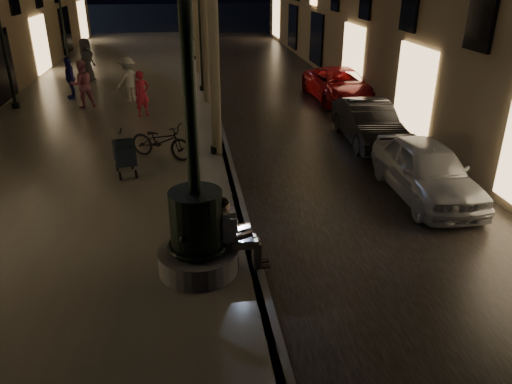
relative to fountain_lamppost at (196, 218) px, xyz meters
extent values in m
plane|color=black|center=(1.00, 13.00, -1.21)|extent=(120.00, 120.00, 0.00)
cube|color=black|center=(4.00, 13.00, -1.20)|extent=(6.00, 45.00, 0.02)
cube|color=#656159|center=(-3.00, 13.00, -1.11)|extent=(8.00, 45.00, 0.20)
cube|color=#59595B|center=(1.00, 13.00, -1.11)|extent=(0.25, 45.00, 0.20)
cylinder|color=#59595B|center=(0.00, 0.00, -0.81)|extent=(1.40, 1.40, 0.40)
cylinder|color=black|center=(0.00, 0.00, -0.06)|extent=(0.90, 0.90, 1.10)
torus|color=black|center=(0.00, 0.00, -0.51)|extent=(1.04, 1.04, 0.10)
torus|color=black|center=(0.00, 0.00, 0.34)|extent=(0.89, 0.89, 0.09)
cylinder|color=black|center=(0.00, 0.00, 2.09)|extent=(0.20, 0.20, 3.20)
cube|color=gray|center=(0.55, 0.00, -0.52)|extent=(0.37, 0.25, 0.18)
cube|color=silver|center=(0.49, 0.00, -0.17)|extent=(0.46, 0.27, 0.58)
sphere|color=tan|center=(0.46, 0.00, 0.21)|extent=(0.22, 0.22, 0.22)
sphere|color=black|center=(0.45, 0.00, 0.25)|extent=(0.22, 0.22, 0.22)
cube|color=gray|center=(0.80, -0.09, -0.52)|extent=(0.47, 0.13, 0.14)
cube|color=gray|center=(0.80, 0.09, -0.52)|extent=(0.47, 0.13, 0.14)
cube|color=gray|center=(1.02, -0.09, -0.77)|extent=(0.13, 0.12, 0.49)
cube|color=gray|center=(1.02, 0.09, -0.77)|extent=(0.13, 0.12, 0.49)
cube|color=black|center=(1.12, -0.09, -1.00)|extent=(0.27, 0.10, 0.03)
cube|color=black|center=(1.12, 0.09, -1.00)|extent=(0.27, 0.10, 0.03)
cube|color=black|center=(0.82, 0.00, -0.44)|extent=(0.25, 0.34, 0.02)
cube|color=black|center=(0.65, 0.00, -0.32)|extent=(0.09, 0.34, 0.22)
cube|color=#B2DDFF|center=(0.67, 0.00, -0.32)|extent=(0.06, 0.31, 0.19)
cylinder|color=#6B604C|center=(0.75, 6.00, 1.49)|extent=(0.28, 0.28, 5.00)
cylinder|color=#6B604C|center=(0.80, 12.00, 1.54)|extent=(0.28, 0.28, 5.10)
cylinder|color=#6B604C|center=(0.70, 18.00, 1.44)|extent=(0.28, 0.28, 4.90)
cylinder|color=#6B604C|center=(0.78, 24.00, 1.59)|extent=(0.28, 0.28, 5.20)
cylinder|color=black|center=(0.70, 6.00, -0.91)|extent=(0.28, 0.28, 0.20)
cylinder|color=black|center=(0.70, 6.00, 1.19)|extent=(0.12, 0.12, 4.40)
cylinder|color=black|center=(0.70, 14.00, -0.91)|extent=(0.28, 0.28, 0.20)
cylinder|color=black|center=(0.70, 14.00, 1.19)|extent=(0.12, 0.12, 4.40)
cylinder|color=black|center=(0.70, 22.00, -0.91)|extent=(0.28, 0.28, 0.20)
cylinder|color=black|center=(0.70, 22.00, 1.19)|extent=(0.12, 0.12, 4.40)
cylinder|color=black|center=(0.70, 30.00, -0.91)|extent=(0.28, 0.28, 0.20)
cylinder|color=black|center=(0.70, 30.00, 1.19)|extent=(0.12, 0.12, 4.40)
cylinder|color=black|center=(-6.40, 12.00, -0.91)|extent=(0.28, 0.28, 0.20)
cylinder|color=black|center=(-6.40, 12.00, 1.19)|extent=(0.12, 0.12, 4.40)
cylinder|color=black|center=(-6.40, 22.00, -0.91)|extent=(0.28, 0.28, 0.20)
cylinder|color=black|center=(-6.40, 22.00, 1.19)|extent=(0.12, 0.12, 4.40)
cube|color=black|center=(-1.67, 4.68, -0.42)|extent=(0.65, 0.90, 0.49)
cube|color=black|center=(-1.58, 4.31, -0.09)|extent=(0.46, 0.28, 0.32)
cylinder|color=black|center=(-1.78, 4.32, -0.90)|extent=(0.09, 0.22, 0.22)
cylinder|color=black|center=(-1.40, 4.41, -0.90)|extent=(0.09, 0.22, 0.22)
cylinder|color=black|center=(-1.93, 4.95, -0.90)|extent=(0.09, 0.22, 0.22)
cylinder|color=black|center=(-1.55, 5.04, -0.90)|extent=(0.09, 0.22, 0.22)
cylinder|color=black|center=(-1.76, 5.10, 0.02)|extent=(0.14, 0.48, 0.30)
imported|color=#A5A7AD|center=(5.49, 2.78, -0.54)|extent=(1.61, 3.95, 1.34)
imported|color=black|center=(5.50, 6.83, -0.57)|extent=(1.50, 3.95, 1.29)
imported|color=maroon|center=(6.20, 12.09, -0.56)|extent=(2.30, 4.76, 1.30)
imported|color=#D32A43|center=(-1.57, 10.28, -0.22)|extent=(0.69, 0.63, 1.57)
imported|color=#C16681|center=(-3.84, 11.76, -0.14)|extent=(1.03, 0.93, 1.74)
imported|color=silver|center=(-2.23, 12.53, -0.16)|extent=(1.23, 1.20, 1.70)
imported|color=navy|center=(-4.58, 13.32, -0.19)|extent=(0.69, 1.04, 1.64)
imported|color=#323237|center=(-4.48, 16.78, -0.05)|extent=(0.89, 1.09, 1.92)
imported|color=black|center=(-0.79, 5.79, -0.52)|extent=(1.95, 1.49, 0.98)
camera|label=1|loc=(-0.06, -7.49, 3.84)|focal=35.00mm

